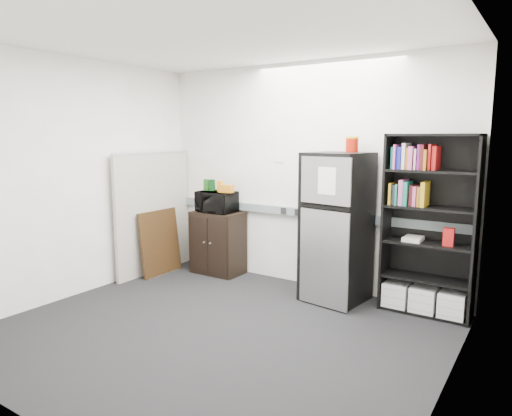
{
  "coord_description": "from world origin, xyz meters",
  "views": [
    {
      "loc": [
        2.55,
        -3.2,
        1.82
      ],
      "look_at": [
        -0.14,
        0.9,
        1.05
      ],
      "focal_mm": 32.0,
      "sensor_mm": 36.0,
      "label": 1
    }
  ],
  "objects_px": {
    "cubicle_partition": "(154,213)",
    "refrigerator": "(336,228)",
    "bookshelf": "(429,227)",
    "cabinet": "(218,243)",
    "microwave": "(216,202)"
  },
  "relations": [
    {
      "from": "bookshelf",
      "to": "cabinet",
      "type": "relative_size",
      "value": 2.22
    },
    {
      "from": "bookshelf",
      "to": "cubicle_partition",
      "type": "relative_size",
      "value": 1.14
    },
    {
      "from": "cabinet",
      "to": "refrigerator",
      "type": "relative_size",
      "value": 0.5
    },
    {
      "from": "microwave",
      "to": "refrigerator",
      "type": "bearing_deg",
      "value": -3.75
    },
    {
      "from": "bookshelf",
      "to": "cabinet",
      "type": "bearing_deg",
      "value": -178.62
    },
    {
      "from": "microwave",
      "to": "refrigerator",
      "type": "xyz_separation_m",
      "value": [
        1.73,
        -0.06,
        -0.14
      ]
    },
    {
      "from": "cubicle_partition",
      "to": "refrigerator",
      "type": "distance_m",
      "value": 2.5
    },
    {
      "from": "bookshelf",
      "to": "refrigerator",
      "type": "distance_m",
      "value": 0.96
    },
    {
      "from": "cubicle_partition",
      "to": "refrigerator",
      "type": "bearing_deg",
      "value": 7.82
    },
    {
      "from": "bookshelf",
      "to": "cabinet",
      "type": "height_order",
      "value": "bookshelf"
    },
    {
      "from": "bookshelf",
      "to": "refrigerator",
      "type": "bearing_deg",
      "value": -171.34
    },
    {
      "from": "cubicle_partition",
      "to": "refrigerator",
      "type": "xyz_separation_m",
      "value": [
        2.48,
        0.34,
        0.01
      ]
    },
    {
      "from": "bookshelf",
      "to": "cabinet",
      "type": "distance_m",
      "value": 2.72
    },
    {
      "from": "microwave",
      "to": "refrigerator",
      "type": "relative_size",
      "value": 0.3
    },
    {
      "from": "bookshelf",
      "to": "cubicle_partition",
      "type": "xyz_separation_m",
      "value": [
        -3.43,
        -0.49,
        -0.1
      ]
    }
  ]
}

